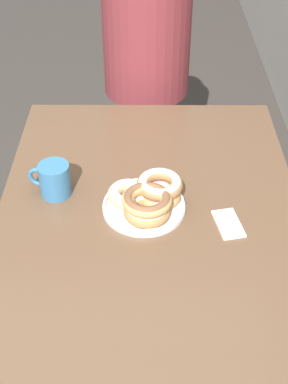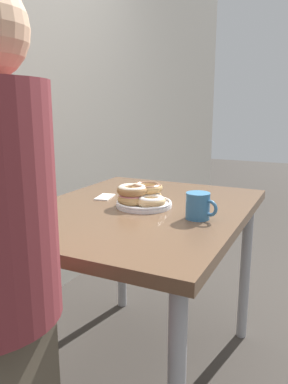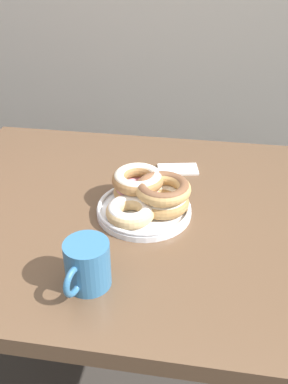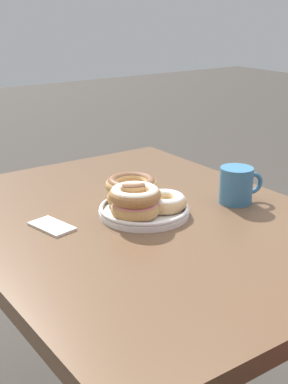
{
  "view_description": "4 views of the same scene",
  "coord_description": "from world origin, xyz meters",
  "px_view_note": "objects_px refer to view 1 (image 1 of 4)",
  "views": [
    {
      "loc": [
        1.1,
        0.26,
        1.72
      ],
      "look_at": [
        0.02,
        0.26,
        0.82
      ],
      "focal_mm": 50.0,
      "sensor_mm": 36.0,
      "label": 1
    },
    {
      "loc": [
        -1.29,
        -0.37,
        1.16
      ],
      "look_at": [
        0.02,
        0.26,
        0.82
      ],
      "focal_mm": 35.0,
      "sensor_mm": 36.0,
      "label": 2
    },
    {
      "loc": [
        0.15,
        -0.56,
        1.35
      ],
      "look_at": [
        0.02,
        0.26,
        0.82
      ],
      "focal_mm": 40.0,
      "sensor_mm": 36.0,
      "label": 3
    },
    {
      "loc": [
        -0.98,
        0.96,
        1.26
      ],
      "look_at": [
        0.02,
        0.26,
        0.82
      ],
      "focal_mm": 50.0,
      "sensor_mm": 36.0,
      "label": 4
    }
  ],
  "objects_px": {
    "donut_plate": "(148,198)",
    "person_figure": "(147,75)",
    "coffee_mug": "(54,179)",
    "dining_table": "(150,228)",
    "napkin": "(228,224)"
  },
  "relations": [
    {
      "from": "donut_plate",
      "to": "person_figure",
      "type": "xyz_separation_m",
      "value": [
        -0.8,
        -0.0,
        -0.05
      ]
    },
    {
      "from": "coffee_mug",
      "to": "napkin",
      "type": "bearing_deg",
      "value": 74.76
    },
    {
      "from": "coffee_mug",
      "to": "person_figure",
      "type": "distance_m",
      "value": 0.77
    },
    {
      "from": "dining_table",
      "to": "donut_plate",
      "type": "relative_size",
      "value": 4.46
    },
    {
      "from": "donut_plate",
      "to": "coffee_mug",
      "type": "distance_m",
      "value": 0.27
    },
    {
      "from": "donut_plate",
      "to": "napkin",
      "type": "distance_m",
      "value": 0.22
    },
    {
      "from": "dining_table",
      "to": "napkin",
      "type": "xyz_separation_m",
      "value": [
        0.08,
        0.2,
        0.09
      ]
    },
    {
      "from": "donut_plate",
      "to": "coffee_mug",
      "type": "height_order",
      "value": "coffee_mug"
    },
    {
      "from": "donut_plate",
      "to": "person_figure",
      "type": "relative_size",
      "value": 0.17
    },
    {
      "from": "dining_table",
      "to": "coffee_mug",
      "type": "height_order",
      "value": "coffee_mug"
    },
    {
      "from": "person_figure",
      "to": "napkin",
      "type": "height_order",
      "value": "person_figure"
    },
    {
      "from": "dining_table",
      "to": "coffee_mug",
      "type": "xyz_separation_m",
      "value": [
        -0.05,
        -0.26,
        0.13
      ]
    },
    {
      "from": "coffee_mug",
      "to": "person_figure",
      "type": "height_order",
      "value": "person_figure"
    },
    {
      "from": "dining_table",
      "to": "donut_plate",
      "type": "bearing_deg",
      "value": -16.98
    },
    {
      "from": "coffee_mug",
      "to": "napkin",
      "type": "relative_size",
      "value": 1.01
    }
  ]
}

